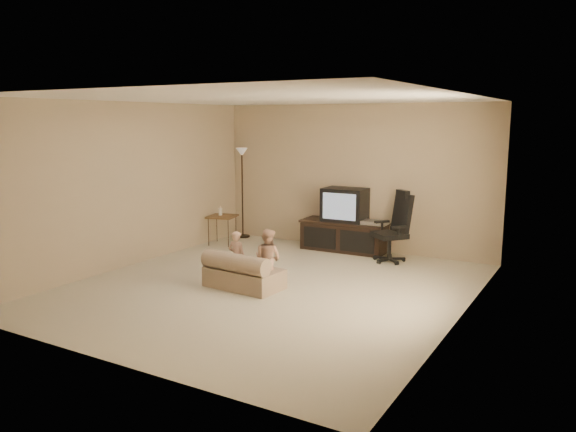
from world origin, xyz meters
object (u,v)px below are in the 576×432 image
object	(u,v)px
tv_stand	(345,225)
office_chair	(394,236)
floor_lamp	(242,172)
child_sofa	(242,274)
toddler_left	(237,257)
side_table	(222,217)
toddler_right	(268,258)

from	to	relation	value
tv_stand	office_chair	distance (m)	1.03
tv_stand	floor_lamp	distance (m)	2.31
tv_stand	child_sofa	xyz separation A→B (m)	(-0.28, -2.71, -0.25)
office_chair	toddler_left	world-z (taller)	office_chair
tv_stand	side_table	world-z (taller)	tv_stand
tv_stand	child_sofa	distance (m)	2.73
side_table	floor_lamp	size ratio (longest dim) A/B	0.41
floor_lamp	toddler_left	xyz separation A→B (m)	(1.69, -2.59, -0.88)
office_chair	side_table	xyz separation A→B (m)	(-3.11, -0.35, 0.10)
tv_stand	office_chair	xyz separation A→B (m)	(0.98, -0.31, -0.04)
office_chair	side_table	bearing A→B (deg)	-134.66
floor_lamp	toddler_right	world-z (taller)	floor_lamp
tv_stand	toddler_left	size ratio (longest dim) A/B	2.09
toddler_right	child_sofa	bearing A→B (deg)	37.75
toddler_right	tv_stand	bearing A→B (deg)	-88.00
side_table	toddler_right	size ratio (longest dim) A/B	0.88
office_chair	floor_lamp	xyz separation A→B (m)	(-3.15, 0.37, 0.84)
child_sofa	floor_lamp	bearing A→B (deg)	128.77
side_table	toddler_left	distance (m)	2.51
floor_lamp	toddler_right	bearing A→B (deg)	-49.67
side_table	child_sofa	size ratio (longest dim) A/B	0.67
tv_stand	office_chair	size ratio (longest dim) A/B	1.34
office_chair	toddler_right	distance (m)	2.40
office_chair	side_table	size ratio (longest dim) A/B	1.61
tv_stand	side_table	size ratio (longest dim) A/B	2.16
tv_stand	child_sofa	world-z (taller)	tv_stand
office_chair	toddler_right	bearing A→B (deg)	-75.00
office_chair	floor_lamp	distance (m)	3.28
tv_stand	side_table	xyz separation A→B (m)	(-2.13, -0.65, 0.06)
toddler_left	toddler_right	xyz separation A→B (m)	(0.48, 0.03, 0.04)
tv_stand	toddler_right	xyz separation A→B (m)	(0.01, -2.50, -0.05)
tv_stand	toddler_left	bearing A→B (deg)	-102.15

